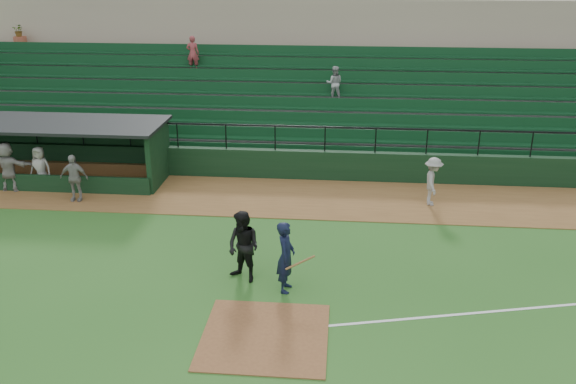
{
  "coord_description": "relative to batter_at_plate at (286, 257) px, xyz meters",
  "views": [
    {
      "loc": [
        1.69,
        -13.27,
        8.47
      ],
      "look_at": [
        0.0,
        5.0,
        1.4
      ],
      "focal_mm": 38.12,
      "sensor_mm": 36.0,
      "label": 1
    }
  ],
  "objects": [
    {
      "name": "ground",
      "position": [
        -0.29,
        -1.24,
        -1.0
      ],
      "size": [
        90.0,
        90.0,
        0.0
      ],
      "primitive_type": "plane",
      "color": "#285C1E",
      "rests_on": "ground"
    },
    {
      "name": "warning_track",
      "position": [
        -0.29,
        6.76,
        -0.99
      ],
      "size": [
        40.0,
        4.0,
        0.03
      ],
      "primitive_type": "cube",
      "color": "brown",
      "rests_on": "ground"
    },
    {
      "name": "home_plate_dirt",
      "position": [
        -0.29,
        -2.24,
        -0.99
      ],
      "size": [
        3.0,
        3.0,
        0.03
      ],
      "primitive_type": "cube",
      "color": "brown",
      "rests_on": "ground"
    },
    {
      "name": "stadium_structure",
      "position": [
        -0.29,
        15.22,
        1.3
      ],
      "size": [
        38.0,
        13.08,
        6.4
      ],
      "color": "black",
      "rests_on": "ground"
    },
    {
      "name": "dugout",
      "position": [
        -10.04,
        8.32,
        0.33
      ],
      "size": [
        8.9,
        3.2,
        2.42
      ],
      "color": "black",
      "rests_on": "ground"
    },
    {
      "name": "batter_at_plate",
      "position": [
        0.0,
        0.0,
        0.0
      ],
      "size": [
        1.06,
        0.76,
        2.0
      ],
      "color": "black",
      "rests_on": "ground"
    },
    {
      "name": "umpire",
      "position": [
        -1.21,
        0.45,
        0.02
      ],
      "size": [
        1.25,
        1.17,
        2.04
      ],
      "primitive_type": "imported",
      "rotation": [
        0.0,
        0.0,
        -0.54
      ],
      "color": "black",
      "rests_on": "ground"
    },
    {
      "name": "runner",
      "position": [
        4.7,
        6.56,
        -0.08
      ],
      "size": [
        0.73,
        1.18,
        1.77
      ],
      "primitive_type": "imported",
      "rotation": [
        0.0,
        0.0,
        1.51
      ],
      "color": "gray",
      "rests_on": "warning_track"
    },
    {
      "name": "dugout_player_a",
      "position": [
        -8.37,
        5.76,
        -0.09
      ],
      "size": [
        1.05,
        0.47,
        1.76
      ],
      "primitive_type": "imported",
      "rotation": [
        0.0,
        0.0,
        0.04
      ],
      "color": "gray",
      "rests_on": "warning_track"
    },
    {
      "name": "dugout_player_b",
      "position": [
        -10.17,
        6.82,
        -0.13
      ],
      "size": [
        0.84,
        0.56,
        1.69
      ],
      "primitive_type": "imported",
      "rotation": [
        0.0,
        0.0,
        -0.02
      ],
      "color": "#A5A09A",
      "rests_on": "warning_track"
    },
    {
      "name": "dugout_player_c",
      "position": [
        -11.3,
        6.53,
        -0.01
      ],
      "size": [
        1.8,
        0.64,
        1.92
      ],
      "primitive_type": "imported",
      "rotation": [
        0.0,
        0.0,
        3.1
      ],
      "color": "#A09B96",
      "rests_on": "warning_track"
    }
  ]
}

